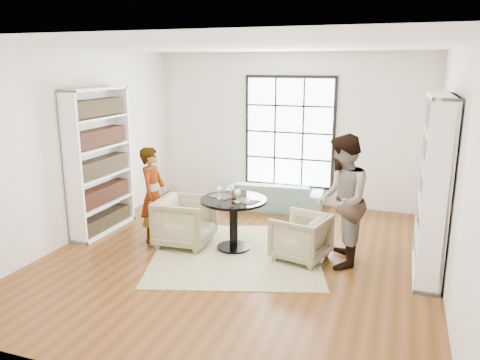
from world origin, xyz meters
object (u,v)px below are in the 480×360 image
at_px(wine_glass_right, 237,193).
at_px(person_right, 341,201).
at_px(sofa, 274,195).
at_px(armchair_left, 185,221).
at_px(armchair_right, 301,237).
at_px(wine_glass_left, 219,190).
at_px(person_left, 153,195).
at_px(flower_centerpiece, 236,191).
at_px(pedestal_table, 234,213).

bearing_deg(wine_glass_right, person_right, 4.64).
xyz_separation_m(sofa, armchair_left, (-0.82, -2.27, 0.11)).
height_order(armchair_left, armchair_right, armchair_left).
distance_m(sofa, wine_glass_right, 2.45).
height_order(armchair_left, wine_glass_left, wine_glass_left).
bearing_deg(armchair_left, wine_glass_right, -98.52).
relative_size(sofa, person_left, 1.23).
xyz_separation_m(wine_glass_right, flower_centerpiece, (-0.10, 0.22, -0.03)).
distance_m(sofa, wine_glass_left, 2.37).
xyz_separation_m(person_left, flower_centerpiece, (1.35, 0.14, 0.15)).
distance_m(sofa, person_right, 2.79).
relative_size(sofa, armchair_right, 2.54).
xyz_separation_m(sofa, wine_glass_right, (0.07, -2.35, 0.67)).
relative_size(sofa, wine_glass_left, 9.79).
bearing_deg(person_left, sofa, -37.52).
relative_size(pedestal_table, person_left, 0.66).
xyz_separation_m(armchair_left, flower_centerpiece, (0.80, 0.14, 0.53)).
distance_m(wine_glass_left, wine_glass_right, 0.34).
distance_m(pedestal_table, sofa, 2.22).
relative_size(armchair_right, person_right, 0.40).
bearing_deg(wine_glass_right, sofa, 91.77).
distance_m(sofa, flower_centerpiece, 2.22).
height_order(sofa, flower_centerpiece, flower_centerpiece).
bearing_deg(armchair_right, person_left, -74.88).
distance_m(armchair_left, flower_centerpiece, 0.97).
height_order(armchair_left, flower_centerpiece, flower_centerpiece).
xyz_separation_m(person_right, wine_glass_right, (-1.48, -0.12, 0.02)).
xyz_separation_m(person_right, wine_glass_left, (-1.80, -0.03, 0.01)).
height_order(sofa, person_right, person_right).
distance_m(pedestal_table, person_right, 1.63).
bearing_deg(pedestal_table, sofa, 88.83).
bearing_deg(wine_glass_right, flower_centerpiece, 114.28).
relative_size(sofa, wine_glass_right, 9.30).
bearing_deg(sofa, armchair_left, 64.95).
bearing_deg(wine_glass_right, person_left, 176.80).
relative_size(sofa, flower_centerpiece, 8.46).
bearing_deg(armchair_left, pedestal_table, -87.86).
height_order(pedestal_table, wine_glass_left, wine_glass_left).
bearing_deg(person_right, wine_glass_left, -95.71).
relative_size(armchair_left, flower_centerpiece, 3.77).
relative_size(armchair_right, person_left, 0.48).
relative_size(pedestal_table, armchair_left, 1.21).
bearing_deg(sofa, armchair_right, 109.05).
bearing_deg(person_right, person_left, -95.82).
relative_size(person_left, person_right, 0.82).
relative_size(person_right, wine_glass_left, 9.71).
bearing_deg(person_right, armchair_left, -95.64).
relative_size(sofa, person_right, 1.01).
relative_size(person_left, wine_glass_left, 7.95).
height_order(pedestal_table, person_left, person_left).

